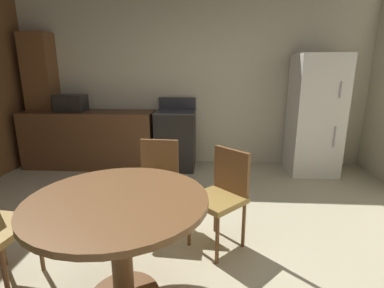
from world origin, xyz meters
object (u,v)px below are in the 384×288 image
Objects in this scene: microwave at (71,103)px; dining_table at (119,221)px; oven_range at (176,139)px; refrigerator at (315,115)px; chair_northeast at (222,192)px; chair_north at (157,179)px.

microwave is 0.38× the size of dining_table.
refrigerator reaches higher than oven_range.
dining_table is 0.99m from chair_northeast.
oven_range reaches higher than chair_north.
chair_north is at bearing 86.27° from dining_table.
refrigerator is at bearing -0.77° from microwave.
microwave is at bearing 179.23° from refrigerator.
oven_range is 1.26× the size of chair_northeast.
refrigerator reaches higher than chair_north.
oven_range is at bearing -118.24° from chair_northeast.
dining_table is (-2.13, -2.72, -0.28)m from refrigerator.
refrigerator is 1.54× the size of dining_table.
oven_range is at bearing 89.34° from dining_table.
dining_table is at bearing -0.00° from chair_northeast.
dining_table is (1.62, -2.77, -0.43)m from microwave.
microwave is 3.14m from chair_northeast.
chair_north is (-2.06, -1.73, -0.38)m from refrigerator.
chair_north is (0.06, 0.99, -0.10)m from dining_table.
dining_table is 0.99m from chair_north.
dining_table is at bearing -90.66° from oven_range.
microwave reaches higher than chair_northeast.
chair_northeast is at bearing -72.38° from oven_range.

